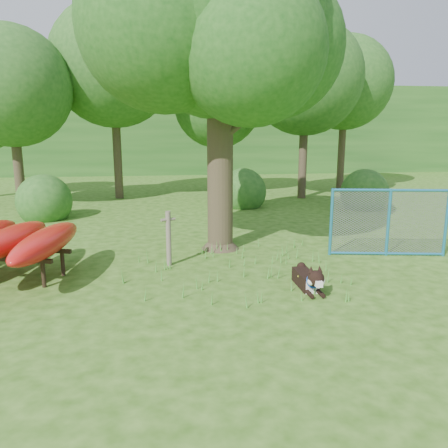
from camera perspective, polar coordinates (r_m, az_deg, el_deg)
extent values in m
plane|color=#285310|center=(8.15, -0.26, -8.69)|extent=(80.00, 80.00, 0.00)
cylinder|color=#352B1D|center=(10.61, -0.51, 9.71)|extent=(0.63, 0.63, 4.91)
cone|color=#352B1D|center=(10.92, -0.49, -1.96)|extent=(0.95, 0.95, 0.49)
sphere|color=#1B4F16|center=(10.92, -0.55, 25.90)|extent=(4.72, 4.72, 4.72)
sphere|color=#1B4F16|center=(11.62, 6.33, 22.01)|extent=(3.54, 3.54, 3.54)
sphere|color=#1B4F16|center=(10.36, -7.94, 24.32)|extent=(3.73, 3.73, 3.73)
sphere|color=#1B4F16|center=(9.66, 3.56, 21.76)|extent=(3.14, 3.14, 3.14)
sphere|color=#1B4F16|center=(12.00, -4.42, 26.51)|extent=(3.34, 3.34, 3.34)
cylinder|color=#352B1D|center=(10.70, 2.70, 13.40)|extent=(1.36, 0.65, 1.05)
cylinder|color=#352B1D|center=(10.76, -3.36, 15.48)|extent=(1.08, 0.71, 1.00)
cylinder|color=#665B4C|center=(9.54, -7.25, -1.89)|extent=(0.15, 0.15, 1.21)
cylinder|color=#665B4C|center=(9.45, -7.31, 0.57)|extent=(0.32, 0.19, 0.07)
cylinder|color=black|center=(8.91, -22.51, -6.13)|extent=(0.10, 0.10, 0.50)
cylinder|color=black|center=(9.47, -20.32, -4.90)|extent=(0.10, 0.10, 0.50)
cube|color=black|center=(10.10, -26.80, -2.86)|extent=(2.86, 0.95, 0.08)
ellipsoid|color=red|center=(9.53, -26.24, -1.90)|extent=(1.16, 3.04, 0.48)
ellipsoid|color=red|center=(9.10, -22.18, -2.16)|extent=(1.06, 3.03, 0.48)
cube|color=black|center=(8.46, 10.58, -7.12)|extent=(0.30, 0.80, 0.27)
cube|color=white|center=(8.16, 11.35, -7.96)|extent=(0.25, 0.16, 0.25)
sphere|color=black|center=(7.91, 11.91, -6.98)|extent=(0.30, 0.30, 0.30)
cube|color=white|center=(7.80, 12.24, -7.61)|extent=(0.12, 0.16, 0.10)
sphere|color=white|center=(7.87, 11.32, -7.39)|extent=(0.14, 0.14, 0.14)
sphere|color=white|center=(7.93, 12.57, -7.29)|extent=(0.14, 0.14, 0.14)
cone|color=black|center=(7.87, 11.30, -5.82)|extent=(0.12, 0.14, 0.14)
cone|color=black|center=(7.93, 12.39, -5.74)|extent=(0.13, 0.14, 0.14)
cylinder|color=black|center=(8.00, 11.04, -8.88)|extent=(0.08, 0.34, 0.08)
cylinder|color=black|center=(8.07, 12.43, -8.76)|extent=(0.08, 0.34, 0.08)
sphere|color=black|center=(8.83, 10.07, -5.51)|extent=(0.18, 0.18, 0.18)
torus|color=#1848B4|center=(8.01, 11.66, -7.23)|extent=(0.28, 0.09, 0.29)
cylinder|color=teal|center=(10.55, 13.82, 0.25)|extent=(0.08, 0.08, 1.59)
cylinder|color=teal|center=(10.89, 20.68, 0.18)|extent=(0.08, 0.08, 1.59)
cylinder|color=teal|center=(11.37, 27.03, 0.11)|extent=(0.08, 0.08, 1.59)
cylinder|color=teal|center=(10.77, 20.97, 4.15)|extent=(2.62, 0.53, 0.06)
cylinder|color=teal|center=(11.05, 20.39, -3.63)|extent=(2.62, 0.53, 0.06)
plane|color=gray|center=(10.89, 20.68, 0.18)|extent=(2.61, 0.47, 2.65)
cylinder|color=#4C9B32|center=(8.42, 10.01, -7.39)|extent=(0.02, 0.02, 0.22)
sphere|color=#FFF928|center=(8.39, 10.03, -6.69)|extent=(0.04, 0.04, 0.04)
sphere|color=#FFF928|center=(8.43, 10.16, -6.53)|extent=(0.04, 0.04, 0.04)
sphere|color=#FFF928|center=(8.39, 9.71, -6.74)|extent=(0.04, 0.04, 0.04)
sphere|color=#FFF928|center=(8.38, 10.30, -6.72)|extent=(0.04, 0.04, 0.04)
sphere|color=#FFF928|center=(8.35, 10.03, -6.68)|extent=(0.04, 0.04, 0.04)
cylinder|color=#352B1D|center=(18.42, -25.42, 8.42)|extent=(0.36, 0.36, 4.20)
sphere|color=#23551B|center=(18.48, -26.11, 15.84)|extent=(4.40, 4.40, 4.40)
cylinder|color=#352B1D|center=(19.66, -13.85, 10.90)|extent=(0.36, 0.36, 5.25)
sphere|color=#23551B|center=(19.85, -14.30, 19.58)|extent=(5.20, 5.20, 5.20)
cylinder|color=#352B1D|center=(20.73, -0.83, 9.34)|extent=(0.36, 0.36, 3.85)
sphere|color=#23551B|center=(20.75, -0.85, 15.42)|extent=(4.00, 4.00, 4.00)
cylinder|color=#352B1D|center=(19.51, 10.33, 10.32)|extent=(0.36, 0.36, 4.76)
sphere|color=#23551B|center=(19.63, 10.64, 18.28)|extent=(4.80, 4.80, 4.80)
cylinder|color=#352B1D|center=(23.36, 15.17, 10.52)|extent=(0.36, 0.36, 4.90)
sphere|color=#23551B|center=(23.48, 15.56, 17.35)|extent=(4.60, 4.60, 4.60)
sphere|color=#23551B|center=(15.85, -22.25, 0.62)|extent=(1.80, 1.80, 1.80)
sphere|color=#23551B|center=(17.50, 17.74, 1.94)|extent=(1.80, 1.80, 1.80)
sphere|color=#23551B|center=(17.07, 2.47, 2.26)|extent=(1.80, 1.80, 1.80)
cube|color=#23551B|center=(35.57, -6.27, 12.09)|extent=(80.00, 12.00, 6.00)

